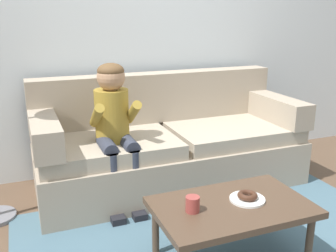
# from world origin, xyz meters

# --- Properties ---
(ground) EXTENTS (10.00, 10.00, 0.00)m
(ground) POSITION_xyz_m (0.00, 0.00, 0.00)
(ground) COLOR brown
(wall_back) EXTENTS (8.00, 0.10, 2.80)m
(wall_back) POSITION_xyz_m (0.00, 1.40, 1.40)
(wall_back) COLOR silver
(wall_back) RESTS_ON ground
(area_rug) EXTENTS (2.60, 1.90, 0.01)m
(area_rug) POSITION_xyz_m (0.00, -0.25, 0.01)
(area_rug) COLOR #476675
(area_rug) RESTS_ON ground
(couch) EXTENTS (2.24, 0.90, 0.94)m
(couch) POSITION_xyz_m (0.03, 0.85, 0.34)
(couch) COLOR tan
(couch) RESTS_ON ground
(coffee_table) EXTENTS (0.91, 0.56, 0.38)m
(coffee_table) POSITION_xyz_m (-0.05, -0.35, 0.34)
(coffee_table) COLOR #4C3828
(coffee_table) RESTS_ON ground
(person_child) EXTENTS (0.34, 0.58, 1.10)m
(person_child) POSITION_xyz_m (-0.49, 0.64, 0.67)
(person_child) COLOR olive
(person_child) RESTS_ON ground
(plate) EXTENTS (0.21, 0.21, 0.01)m
(plate) POSITION_xyz_m (0.06, -0.34, 0.39)
(plate) COLOR white
(plate) RESTS_ON coffee_table
(donut) EXTENTS (0.17, 0.17, 0.04)m
(donut) POSITION_xyz_m (0.06, -0.34, 0.42)
(donut) COLOR #422619
(donut) RESTS_ON plate
(mug) EXTENTS (0.08, 0.08, 0.09)m
(mug) POSITION_xyz_m (-0.30, -0.34, 0.43)
(mug) COLOR #993D38
(mug) RESTS_ON coffee_table
(toy_controller) EXTENTS (0.23, 0.09, 0.05)m
(toy_controller) POSITION_xyz_m (0.60, -0.01, 0.03)
(toy_controller) COLOR red
(toy_controller) RESTS_ON ground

